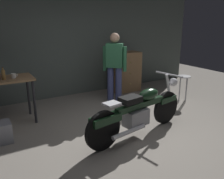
{
  "coord_description": "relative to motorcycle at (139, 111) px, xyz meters",
  "views": [
    {
      "loc": [
        -2.24,
        -3.11,
        1.97
      ],
      "look_at": [
        0.03,
        0.7,
        0.65
      ],
      "focal_mm": 38.1,
      "sensor_mm": 36.0,
      "label": 1
    }
  ],
  "objects": [
    {
      "name": "bottle",
      "position": [
        -1.9,
        1.61,
        0.55
      ],
      "size": [
        0.06,
        0.06,
        0.24
      ],
      "color": "olive",
      "rests_on": "workbench"
    },
    {
      "name": "ground_plane",
      "position": [
        -0.12,
        0.07,
        -0.45
      ],
      "size": [
        12.0,
        12.0,
        0.0
      ],
      "primitive_type": "plane",
      "color": "gray"
    },
    {
      "name": "motorcycle",
      "position": [
        0.0,
        0.0,
        0.0
      ],
      "size": [
        2.17,
        0.71,
        1.0
      ],
      "rotation": [
        0.0,
        0.0,
        0.16
      ],
      "color": "black",
      "rests_on": "ground_plane"
    },
    {
      "name": "person_standing",
      "position": [
        0.51,
        1.66,
        0.48
      ],
      "size": [
        0.44,
        0.42,
        1.67
      ],
      "rotation": [
        0.0,
        0.0,
        2.39
      ],
      "color": "#464E87",
      "rests_on": "ground_plane"
    },
    {
      "name": "mug_white_ceramic",
      "position": [
        -1.73,
        1.65,
        0.5
      ],
      "size": [
        0.12,
        0.09,
        0.09
      ],
      "color": "white",
      "rests_on": "workbench"
    },
    {
      "name": "back_wall",
      "position": [
        -0.12,
        2.87,
        1.1
      ],
      "size": [
        8.0,
        0.12,
        3.1
      ],
      "primitive_type": "cube",
      "color": "#56605B",
      "rests_on": "ground_plane"
    },
    {
      "name": "shop_stool",
      "position": [
        2.03,
        0.89,
        0.05
      ],
      "size": [
        0.32,
        0.32,
        0.64
      ],
      "color": "#B2B2B7",
      "rests_on": "ground_plane"
    },
    {
      "name": "wooden_dresser",
      "position": [
        1.31,
        2.37,
        0.1
      ],
      "size": [
        0.8,
        0.47,
        1.1
      ],
      "color": "#99724C",
      "rests_on": "ground_plane"
    }
  ]
}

